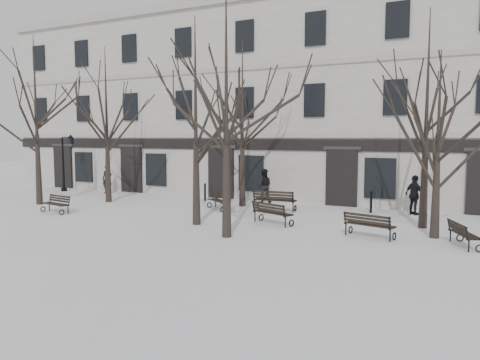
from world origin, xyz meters
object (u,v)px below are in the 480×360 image
Objects in this scene: tree_0 at (36,99)px; bench_2 at (369,224)px; bench_3 at (220,200)px; bench_5 at (463,233)px; bench_0 at (56,203)px; lamp_post at (66,159)px; bench_1 at (272,212)px; tree_2 at (226,76)px; tree_3 at (439,122)px; tree_1 at (196,96)px; bench_4 at (274,200)px.

tree_0 is 17.82m from bench_2.
bench_5 is at bearing 19.54° from bench_3.
bench_0 is 0.46× the size of lamp_post.
bench_2 is (4.03, -0.83, -0.01)m from bench_1.
tree_2 is 9.34m from bench_5.
lamp_post reaches higher than bench_1.
tree_3 is at bearing 1.30° from tree_0.
bench_0 is at bearing -46.07° from lamp_post.
tree_1 is at bearing -23.94° from lamp_post.
tree_3 is 3.87× the size of bench_5.
tree_0 is 10.93m from bench_3.
bench_2 is (-2.06, -1.03, -3.56)m from tree_3.
bench_2 is at bearing 4.63° from tree_1.
bench_1 is at bearing 3.38° from bench_2.
bench_1 is 0.92× the size of bench_4.
lamp_post is (-15.17, 1.52, 1.56)m from bench_4.
bench_1 is (2.70, 1.38, -4.65)m from tree_1.
bench_3 is (6.38, 4.24, 0.02)m from bench_0.
bench_4 is at bearing 39.42° from bench_0.
bench_5 is at bearing -1.68° from tree_0.
bench_1 is (13.07, 0.23, -4.95)m from tree_0.
bench_3 is (-7.74, 3.26, -0.02)m from bench_2.
tree_2 reaches higher than tree_3.
tree_0 is 0.97× the size of tree_2.
tree_3 is (8.79, 1.58, -1.10)m from tree_1.
bench_1 is at bearing 106.33° from bench_4.
tree_1 is at bearing 13.64° from bench_0.
tree_1 is 6.12m from bench_3.
bench_4 is at bearing -48.04° from bench_1.
bench_1 is (10.09, 1.81, 0.05)m from bench_0.
tree_3 reaches higher than bench_3.
bench_5 is (8.17, -3.98, -0.11)m from bench_4.
tree_3 is 7.05m from bench_1.
bench_3 is at bearing 167.21° from tree_3.
tree_3 reaches higher than bench_4.
lamp_post is at bearing -9.80° from bench_4.
bench_5 is at bearing -165.13° from bench_1.
bench_0 is (2.98, -1.58, -5.00)m from tree_0.
tree_2 is 5.29× the size of bench_0.
lamp_post is at bearing 156.06° from tree_1.
tree_0 is 10.44m from tree_1.
tree_2 reaches higher than tree_1.
bench_3 is (9.36, 2.66, -4.98)m from tree_0.
bench_3 is at bearing 12.05° from bench_4.
lamp_post is (-15.85, 7.61, -3.49)m from tree_2.
tree_1 is 4.36× the size of bench_1.
tree_2 is at bearing -154.54° from tree_3.
tree_2 is at bearing 101.98° from bench_1.
bench_0 is at bearing 70.99° from bench_5.
tree_2 is (2.21, -1.55, 0.46)m from tree_1.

